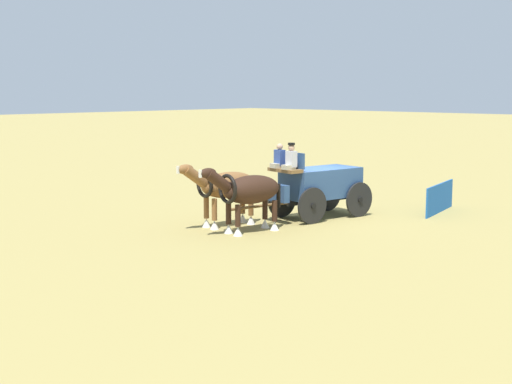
% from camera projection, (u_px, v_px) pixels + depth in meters
% --- Properties ---
extents(ground_plane, '(220.00, 220.00, 0.00)m').
position_uv_depth(ground_plane, '(320.00, 217.00, 25.90)').
color(ground_plane, '#9E8C4C').
extents(show_wagon, '(5.89, 2.26, 2.81)m').
position_uv_depth(show_wagon, '(318.00, 184.00, 25.63)').
color(show_wagon, '#2D4C7A').
rests_on(show_wagon, ground).
extents(draft_horse_near, '(3.17, 1.26, 2.21)m').
position_uv_depth(draft_horse_near, '(248.00, 191.00, 22.94)').
color(draft_horse_near, '#331E14').
rests_on(draft_horse_near, ground).
extents(draft_horse_off, '(3.19, 1.22, 2.22)m').
position_uv_depth(draft_horse_off, '(225.00, 187.00, 23.95)').
color(draft_horse_off, brown).
rests_on(draft_horse_off, ground).
extents(sponsor_banner, '(3.13, 0.77, 1.10)m').
position_uv_depth(sponsor_banner, '(440.00, 198.00, 26.82)').
color(sponsor_banner, '#1959B2').
rests_on(sponsor_banner, ground).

